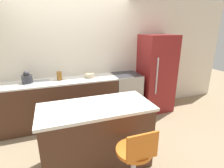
{
  "coord_description": "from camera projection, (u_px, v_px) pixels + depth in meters",
  "views": [
    {
      "loc": [
        -0.46,
        -3.15,
        1.95
      ],
      "look_at": [
        0.52,
        -0.38,
        0.99
      ],
      "focal_mm": 28.0,
      "sensor_mm": 36.0,
      "label": 1
    }
  ],
  "objects": [
    {
      "name": "ground_plane",
      "position": [
        82.0,
        127.0,
        3.57
      ],
      "size": [
        14.0,
        14.0,
        0.0
      ],
      "primitive_type": "plane",
      "color": "#998466"
    },
    {
      "name": "wall_back",
      "position": [
        73.0,
        59.0,
        3.74
      ],
      "size": [
        8.0,
        0.06,
        2.6
      ],
      "color": "silver",
      "rests_on": "ground_plane"
    },
    {
      "name": "back_counter",
      "position": [
        61.0,
        102.0,
        3.6
      ],
      "size": [
        2.3,
        0.58,
        0.95
      ],
      "color": "#4C2D1E",
      "rests_on": "ground_plane"
    },
    {
      "name": "kitchen_island",
      "position": [
        97.0,
        136.0,
        2.49
      ],
      "size": [
        1.53,
        0.71,
        0.94
      ],
      "color": "#4C2D1E",
      "rests_on": "ground_plane"
    },
    {
      "name": "oven_range",
      "position": [
        126.0,
        94.0,
        4.06
      ],
      "size": [
        0.59,
        0.59,
        0.95
      ],
      "color": "#B7B2A8",
      "rests_on": "ground_plane"
    },
    {
      "name": "refrigerator",
      "position": [
        156.0,
        74.0,
        4.13
      ],
      "size": [
        0.73,
        0.67,
        1.79
      ],
      "color": "maroon",
      "rests_on": "ground_plane"
    },
    {
      "name": "stool_chair",
      "position": [
        135.0,
        163.0,
        2.0
      ],
      "size": [
        0.42,
        0.42,
        0.94
      ],
      "color": "#B7B7BC",
      "rests_on": "ground_plane"
    },
    {
      "name": "kettle",
      "position": [
        27.0,
        78.0,
        3.27
      ],
      "size": [
        0.19,
        0.19,
        0.23
      ],
      "color": "#333338",
      "rests_on": "back_counter"
    },
    {
      "name": "mixing_bowl",
      "position": [
        89.0,
        75.0,
        3.66
      ],
      "size": [
        0.2,
        0.2,
        0.08
      ],
      "color": "#C1B28E",
      "rests_on": "back_counter"
    },
    {
      "name": "canister_jar",
      "position": [
        59.0,
        76.0,
        3.46
      ],
      "size": [
        0.11,
        0.11,
        0.17
      ],
      "color": "brown",
      "rests_on": "back_counter"
    }
  ]
}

